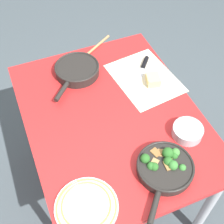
{
  "coord_description": "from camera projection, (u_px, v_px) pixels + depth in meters",
  "views": [
    {
      "loc": [
        -0.87,
        0.36,
        1.91
      ],
      "look_at": [
        0.0,
        0.0,
        0.76
      ],
      "focal_mm": 50.0,
      "sensor_mm": 36.0,
      "label": 1
    }
  ],
  "objects": [
    {
      "name": "ground_plane",
      "position": [
        112.0,
        184.0,
        2.07
      ],
      "size": [
        14.0,
        14.0,
        0.0
      ],
      "primitive_type": "plane",
      "color": "#424C51"
    },
    {
      "name": "dining_table_red",
      "position": [
        112.0,
        127.0,
        1.57
      ],
      "size": [
        1.05,
        0.81,
        0.74
      ],
      "color": "red",
      "rests_on": "ground_plane"
    },
    {
      "name": "skillet_broccoli",
      "position": [
        165.0,
        167.0,
        1.29
      ],
      "size": [
        0.32,
        0.29,
        0.08
      ],
      "rotation": [
        0.0,
        0.0,
        2.42
      ],
      "color": "black",
      "rests_on": "dining_table_red"
    },
    {
      "name": "skillet_eggs",
      "position": [
        77.0,
        70.0,
        1.65
      ],
      "size": [
        0.3,
        0.29,
        0.06
      ],
      "rotation": [
        0.0,
        0.0,
        2.39
      ],
      "color": "black",
      "rests_on": "dining_table_red"
    },
    {
      "name": "wooden_spoon",
      "position": [
        84.0,
        57.0,
        1.75
      ],
      "size": [
        0.23,
        0.33,
        0.02
      ],
      "rotation": [
        0.0,
        0.0,
        2.13
      ],
      "color": "#A87A4C",
      "rests_on": "dining_table_red"
    },
    {
      "name": "parchment_sheet",
      "position": [
        145.0,
        78.0,
        1.65
      ],
      "size": [
        0.41,
        0.34,
        0.0
      ],
      "color": "beige",
      "rests_on": "dining_table_red"
    },
    {
      "name": "grater_knife",
      "position": [
        143.0,
        67.0,
        1.69
      ],
      "size": [
        0.19,
        0.17,
        0.02
      ],
      "rotation": [
        0.0,
        0.0,
        2.43
      ],
      "color": "silver",
      "rests_on": "dining_table_red"
    },
    {
      "name": "cheese_block",
      "position": [
        153.0,
        80.0,
        1.61
      ],
      "size": [
        0.09,
        0.08,
        0.05
      ],
      "color": "#EFD67A",
      "rests_on": "dining_table_red"
    },
    {
      "name": "dinner_plate_stack",
      "position": [
        86.0,
        206.0,
        1.19
      ],
      "size": [
        0.25,
        0.25,
        0.03
      ],
      "color": "white",
      "rests_on": "dining_table_red"
    },
    {
      "name": "prep_bowl_steel",
      "position": [
        188.0,
        131.0,
        1.4
      ],
      "size": [
        0.14,
        0.14,
        0.05
      ],
      "color": "#B7B7BC",
      "rests_on": "dining_table_red"
    }
  ]
}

